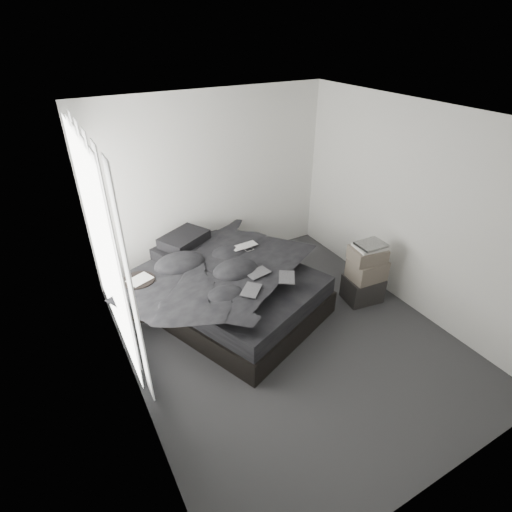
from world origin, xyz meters
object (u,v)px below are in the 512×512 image
laptop (246,243)px  box_lower (363,288)px  side_stand (143,304)px  bed (230,299)px

laptop → box_lower: bearing=-37.8°
laptop → side_stand: size_ratio=0.51×
laptop → side_stand: bearing=176.5°
bed → box_lower: size_ratio=4.63×
bed → laptop: 0.78m
box_lower → side_stand: bearing=162.1°
bed → box_lower: 1.83m
side_stand → bed: bearing=-10.4°
side_stand → box_lower: side_stand is taller
bed → laptop: size_ratio=6.24×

